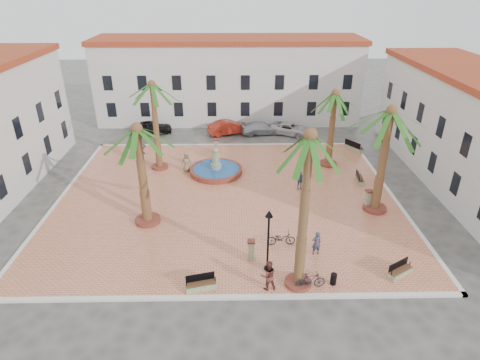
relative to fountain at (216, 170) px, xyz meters
The scene contains 35 objects.
ground 4.43m from the fountain, 76.57° to the right, with size 120.00×120.00×0.00m, color #56544F.
plaza 4.42m from the fountain, 76.57° to the right, with size 26.00×22.00×0.15m, color #E4845E.
kerb_n 6.80m from the fountain, 81.34° to the left, with size 26.30×0.30×0.16m, color silver.
kerb_s 15.32m from the fountain, 86.17° to the right, with size 26.30×0.30×0.16m, color silver.
kerb_e 14.67m from the fountain, 16.99° to the right, with size 0.30×22.30×0.16m, color silver.
kerb_w 12.73m from the fountain, 160.32° to the right, with size 0.30×22.30×0.16m, color silver.
building_north 16.32m from the fountain, 86.28° to the left, with size 30.40×7.40×9.50m.
fountain is the anchor object (origin of this frame).
palm_nw 8.28m from the fountain, 167.26° to the left, with size 4.79×4.79×7.88m.
palm_sw 10.65m from the fountain, 120.09° to the right, with size 5.69×5.69×7.29m.
palm_s 17.07m from the fountain, 70.49° to the right, with size 4.87×4.87×9.22m.
palm_e 14.96m from the fountain, 28.29° to the right, with size 5.53×5.53×7.95m.
palm_ne 11.69m from the fountain, ahead, with size 5.11×5.11×7.02m.
bench_s 14.67m from the fountain, 91.18° to the right, with size 1.78×0.91×0.90m.
bench_se 17.62m from the fountain, 51.19° to the right, with size 1.70×1.30×0.88m.
bench_e 12.23m from the fountain, ahead, with size 0.66×1.66×0.85m.
bench_ne 14.23m from the fountain, 19.65° to the left, with size 1.63×2.01×1.06m.
lamppost_s 13.75m from the fountain, 75.19° to the right, with size 0.44×0.44×4.05m.
lamppost_e 13.82m from the fountain, ahead, with size 0.44×0.44×4.08m.
bollard_se 12.34m from the fountain, 78.03° to the right, with size 0.50×0.50×1.33m.
bollard_n 4.59m from the fountain, 91.93° to the left, with size 0.54×0.54×1.38m.
bollard_e 13.01m from the fountain, 28.03° to the right, with size 0.58×0.58×1.43m.
litter_bin 16.02m from the fountain, 63.88° to the right, with size 0.35×0.35×0.68m, color black.
cyclist_a 13.39m from the fountain, 60.54° to the right, with size 0.59×0.39×1.62m, color #36364D.
bicycle_a 11.57m from the fountain, 66.95° to the right, with size 0.63×1.81×0.95m, color black.
cyclist_b 15.08m from the fountain, 77.07° to the right, with size 0.88×0.69×1.81m, color #5D2A24.
bicycle_b 15.75m from the fountain, 68.77° to the right, with size 0.48×1.68×1.01m, color black.
pedestrian_fountain_a 2.67m from the fountain, behind, with size 0.86×0.56×1.76m, color olive.
pedestrian_fountain_b 7.53m from the fountain, 24.26° to the right, with size 0.91×0.38×1.55m, color #394D63.
pedestrian_north 7.10m from the fountain, 162.28° to the left, with size 1.25×0.72×1.93m, color #414145.
pedestrian_east 7.95m from the fountain, ahead, with size 1.59×0.50×1.71m, color slate.
car_black 12.78m from the fountain, 125.73° to the left, with size 1.76×4.38×1.49m, color black.
car_red 10.25m from the fountain, 84.08° to the left, with size 1.62×4.63×1.53m, color #A22416.
car_silver 11.21m from the fountain, 65.54° to the left, with size 1.89×4.64×1.35m, color #ACADB5.
car_white 12.64m from the fountain, 52.14° to the left, with size 2.12×4.59×1.28m, color silver.
Camera 1 is at (0.52, -27.40, 15.49)m, focal length 30.00 mm.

